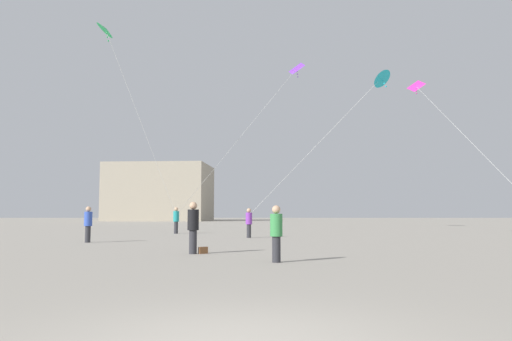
{
  "coord_description": "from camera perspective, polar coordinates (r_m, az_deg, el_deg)",
  "views": [
    {
      "loc": [
        0.31,
        -5.63,
        1.43
      ],
      "look_at": [
        0.0,
        19.37,
        3.57
      ],
      "focal_mm": 35.11,
      "sensor_mm": 36.0,
      "label": 1
    }
  ],
  "objects": [
    {
      "name": "kite_violet_delta",
      "position": [
        44.6,
        4.4,
        11.25
      ],
      "size": [
        9.81,
        8.65,
        13.23
      ],
      "color": "purple"
    },
    {
      "name": "kite_magenta_delta",
      "position": [
        38.78,
        18.04,
        8.82
      ],
      "size": [
        2.27,
        13.49,
        9.86
      ],
      "color": "#D12899"
    },
    {
      "name": "kite_cyan_diamond",
      "position": [
        33.03,
        14.02,
        10.09
      ],
      "size": [
        9.13,
        2.56,
        9.18
      ],
      "color": "#1EB2C6"
    },
    {
      "name": "person_in_black",
      "position": [
        17.92,
        -7.18,
        -6.21
      ],
      "size": [
        0.4,
        0.4,
        1.83
      ],
      "rotation": [
        0.0,
        0.0,
        3.67
      ],
      "color": "#2D2D33",
      "rests_on": "ground_plane"
    },
    {
      "name": "person_in_purple",
      "position": [
        29.3,
        -0.82,
        -5.84
      ],
      "size": [
        0.37,
        0.37,
        1.72
      ],
      "rotation": [
        0.0,
        0.0,
        5.7
      ],
      "color": "#2D2D33",
      "rests_on": "ground_plane"
    },
    {
      "name": "person_in_blue",
      "position": [
        25.97,
        -18.58,
        -5.65
      ],
      "size": [
        0.38,
        0.38,
        1.76
      ],
      "rotation": [
        0.0,
        0.0,
        5.43
      ],
      "color": "#2D2D33",
      "rests_on": "ground_plane"
    },
    {
      "name": "person_in_green",
      "position": [
        14.73,
        2.33,
        -6.91
      ],
      "size": [
        0.36,
        0.36,
        1.66
      ],
      "rotation": [
        0.0,
        0.0,
        5.65
      ],
      "color": "#2D2D33",
      "rests_on": "ground_plane"
    },
    {
      "name": "handbag_beside_flyer",
      "position": [
        18.02,
        -6.05,
        -9.03
      ],
      "size": [
        0.34,
        0.3,
        0.24
      ],
      "primitive_type": "cube",
      "rotation": [
        0.0,
        0.0,
        0.62
      ],
      "color": "brown",
      "rests_on": "ground_plane"
    },
    {
      "name": "building_left_hall",
      "position": [
        96.89,
        -10.8,
        -2.51
      ],
      "size": [
        19.02,
        15.84,
        10.58
      ],
      "color": "#A39984",
      "rests_on": "ground_plane"
    },
    {
      "name": "person_in_teal",
      "position": [
        35.65,
        -9.09,
        -5.49
      ],
      "size": [
        0.4,
        0.4,
        1.85
      ],
      "rotation": [
        0.0,
        0.0,
        1.8
      ],
      "color": "#2D2D33",
      "rests_on": "ground_plane"
    },
    {
      "name": "kite_emerald_diamond",
      "position": [
        35.74,
        -16.73,
        15.02
      ],
      "size": [
        5.0,
        3.91,
        12.76
      ],
      "color": "green"
    }
  ]
}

